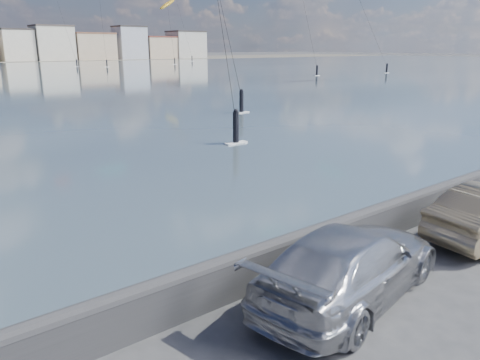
# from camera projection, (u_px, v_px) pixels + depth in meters

# --- Properties ---
(ground) EXTENTS (700.00, 700.00, 0.00)m
(ground) POSITION_uv_depth(u_px,v_px,m) (334.00, 353.00, 8.47)
(ground) COLOR #333335
(ground) RESTS_ON ground
(seawall) EXTENTS (400.00, 0.36, 1.08)m
(seawall) POSITION_uv_depth(u_px,v_px,m) (241.00, 271.00, 10.34)
(seawall) COLOR #28282B
(seawall) RESTS_ON ground
(car_silver) EXTENTS (5.92, 3.30, 1.62)m
(car_silver) POSITION_uv_depth(u_px,v_px,m) (351.00, 263.00, 10.18)
(car_silver) COLOR #B3B5BA
(car_silver) RESTS_ON ground
(kitesurfer_5) EXTENTS (9.92, 10.95, 20.47)m
(kitesurfer_5) POSITION_uv_depth(u_px,v_px,m) (167.00, 5.00, 144.34)
(kitesurfer_5) COLOR #BF8C19
(kitesurfer_5) RESTS_ON ground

